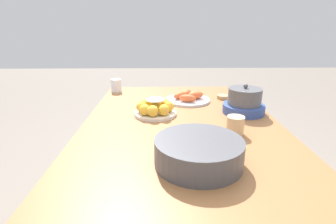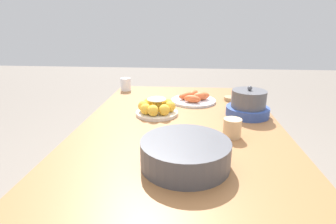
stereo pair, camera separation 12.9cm
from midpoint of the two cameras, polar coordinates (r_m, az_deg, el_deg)
dining_table at (r=1.27m, az=0.08°, el=-6.51°), size 1.52×0.94×0.74m
cake_plate at (r=1.36m, az=-5.55°, el=0.78°), size 0.22×0.22×0.09m
serving_bowl at (r=0.89m, az=2.57°, el=-8.59°), size 0.30×0.30×0.09m
sauce_bowl at (r=1.68m, az=9.82°, el=3.28°), size 0.08×0.08×0.02m
seafood_platter at (r=1.60m, az=2.10°, el=3.07°), size 0.27×0.27×0.06m
cup_near at (r=1.86m, az=-13.17°, el=5.62°), size 0.07×0.07×0.09m
cup_far at (r=1.14m, az=11.34°, el=-2.92°), size 0.08×0.08×0.08m
warming_pot at (r=1.42m, az=13.77°, el=2.07°), size 0.22×0.22×0.16m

